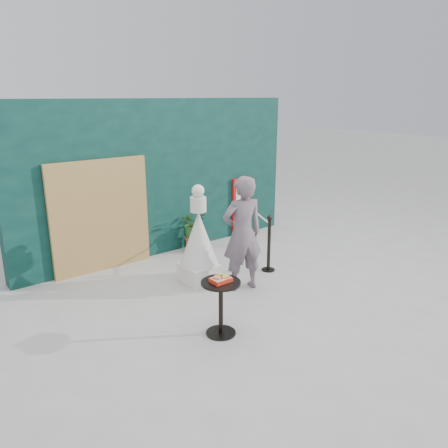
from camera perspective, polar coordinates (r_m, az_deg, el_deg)
ground at (r=6.77m, az=6.44°, el=-10.42°), size 60.00×60.00×0.00m
back_wall at (r=8.69m, az=-8.07°, el=6.02°), size 6.00×0.30×3.00m
bamboo_fence at (r=8.01m, az=-15.79°, el=0.99°), size 1.80×0.08×2.00m
woman at (r=6.94m, az=2.42°, el=-1.29°), size 0.77×0.61×1.87m
menu_board at (r=9.80m, az=2.31°, el=2.27°), size 0.50×0.07×1.30m
statue at (r=7.29m, az=-3.30°, el=-2.50°), size 0.65×0.65×1.68m
cafe_table at (r=5.76m, az=-0.42°, el=-9.82°), size 0.52×0.52×0.75m
food_basket at (r=5.65m, az=-0.42°, el=-7.18°), size 0.26×0.19×0.11m
planter at (r=8.81m, az=-4.09°, el=-0.38°), size 0.51×0.44×0.87m
stanchion_barrier at (r=8.47m, az=4.29°, el=-1.14°), size 0.84×1.54×1.03m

